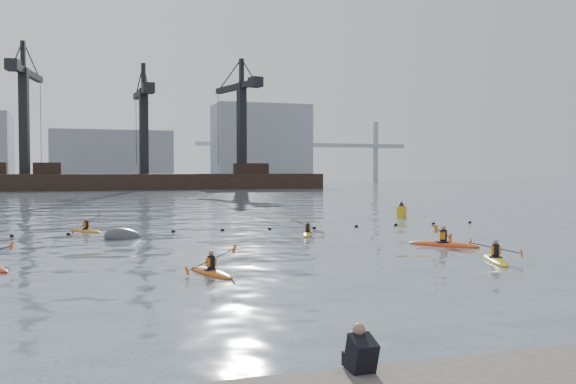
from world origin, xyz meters
name	(u,v)px	position (x,y,z in m)	size (l,w,h in m)	color
ground	(455,304)	(0.00, 0.00, 0.00)	(400.00, 400.00, 0.00)	#3E4D5B
float_line	(246,229)	(-0.50, 22.53, 0.03)	(33.24, 0.73, 0.24)	black
barge_pier	(143,180)	(-0.22, 110.00, 1.89)	(72.00, 19.30, 29.50)	black
skyline	(141,150)	(2.23, 150.27, 9.25)	(141.00, 28.00, 22.00)	gray
kayaker_0	(211,271)	(-5.55, 7.02, 0.09)	(2.01, 3.05, 1.10)	#CC5813
kayaker_1	(496,259)	(6.12, 6.46, 0.10)	(2.05, 3.21, 1.05)	yellow
kayaker_3	(308,233)	(2.26, 18.63, 0.09)	(1.86, 2.84, 1.11)	gold
kayaker_4	(443,244)	(6.94, 11.69, 0.11)	(2.88, 3.19, 1.25)	#DE4314
kayaker_5	(86,230)	(-10.05, 24.46, 0.09)	(2.13, 2.75, 1.19)	orange
mooring_buoy	(124,238)	(-8.01, 20.06, 0.00)	(2.25, 1.33, 1.12)	#3D3F42
nav_buoy	(401,212)	(14.00, 29.15, 0.44)	(0.80, 0.80, 1.46)	gold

